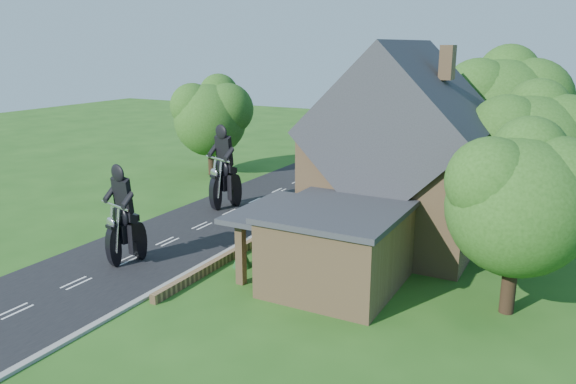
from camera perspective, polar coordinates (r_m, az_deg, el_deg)
The scene contains 19 objects.
ground at distance 30.18m, azimuth -12.15°, elevation -4.97°, with size 120.00×120.00×0.00m, color #225016.
road at distance 30.18m, azimuth -12.15°, elevation -4.95°, with size 7.00×80.00×0.02m, color black.
kerb at distance 28.04m, azimuth -6.42°, elevation -6.14°, with size 0.30×80.00×0.12m, color gray.
garden_wall at distance 31.68m, azimuth -0.31°, elevation -3.30°, with size 0.30×22.00×0.40m, color olive.
house at distance 29.20m, azimuth 11.39°, elevation 3.26°, with size 9.54×8.64×10.24m.
annex at distance 23.92m, azimuth 4.76°, elevation -5.47°, with size 7.05×5.94×3.44m.
tree_annex_side at distance 22.23m, azimuth 23.31°, elevation -0.34°, with size 5.64×5.20×7.48m.
tree_house_right at distance 30.50m, azimuth 24.10°, elevation 4.36°, with size 6.51×6.00×8.40m.
tree_behind_house at distance 38.03m, azimuth 21.52°, elevation 8.03°, with size 7.81×7.20×10.08m.
tree_behind_left at distance 40.21m, azimuth 13.05°, elevation 8.27°, with size 6.94×6.40×9.16m.
tree_far_road at distance 44.11m, azimuth -7.45°, elevation 7.90°, with size 6.08×5.60×7.84m.
shrub_a at distance 26.23m, azimuth -4.71°, elevation -6.46°, with size 0.90×0.90×1.10m, color #133B17.
shrub_b at distance 28.22m, azimuth -1.94°, elevation -4.86°, with size 0.90×0.90×1.10m, color #133B17.
shrub_c at distance 30.28m, azimuth 0.45°, elevation -3.46°, with size 0.90×0.90×1.10m, color #133B17.
shrub_d at distance 34.59m, azimuth 4.33°, elevation -1.17°, with size 0.90×0.90×1.10m, color #133B17.
shrub_e at distance 36.81m, azimuth 5.92°, elevation -0.23°, with size 0.90×0.90×1.10m, color #133B17.
shrub_f at distance 39.06m, azimuth 7.33°, elevation 0.61°, with size 0.90×0.90×1.10m, color #133B17.
motorcycle_lead at distance 27.61m, azimuth -16.06°, elevation -5.53°, with size 0.39×1.54×1.44m, color black, non-canonical shape.
motorcycle_follow at distance 35.49m, azimuth -6.37°, elevation -0.39°, with size 0.43×1.71×1.59m, color black, non-canonical shape.
Camera 1 is at (18.75, -21.42, 10.02)m, focal length 35.00 mm.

